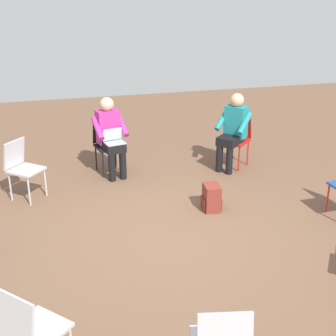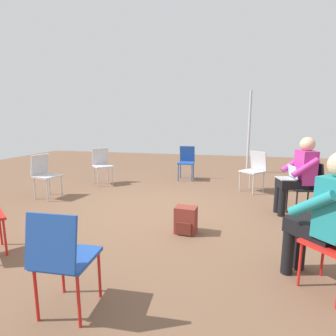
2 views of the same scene
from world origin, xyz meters
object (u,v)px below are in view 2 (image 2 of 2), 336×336
(person_in_teal, at_px, (325,213))
(backpack_near_laptop_user, at_px, (186,222))
(chair_west, at_px, (187,160))
(person_with_laptop, at_px, (299,172))
(chair_southwest, at_px, (102,163))
(chair_northwest, at_px, (254,168))
(chair_east, at_px, (62,255))
(chair_south, at_px, (45,173))
(chair_north, at_px, (309,184))

(person_in_teal, height_order, backpack_near_laptop_user, person_in_teal)
(chair_west, xyz_separation_m, person_with_laptop, (2.16, 2.13, 0.20))
(chair_west, xyz_separation_m, person_in_teal, (4.12, 1.90, 0.20))
(chair_west, bearing_deg, chair_southwest, 25.19)
(chair_northwest, height_order, person_with_laptop, person_with_laptop)
(chair_east, bearing_deg, backpack_near_laptop_user, 66.31)
(person_with_laptop, bearing_deg, chair_south, 79.75)
(chair_southwest, distance_m, chair_east, 4.40)
(chair_northwest, relative_size, chair_south, 1.00)
(chair_west, relative_size, chair_northwest, 1.00)
(chair_south, height_order, chair_north, same)
(chair_west, bearing_deg, chair_northwest, 151.17)
(chair_east, xyz_separation_m, backpack_near_laptop_user, (-1.71, 0.65, -0.34))
(backpack_near_laptop_user, bearing_deg, chair_southwest, -133.91)
(chair_north, relative_size, person_in_teal, 0.69)
(chair_west, relative_size, chair_east, 1.00)
(chair_southwest, bearing_deg, chair_west, 163.55)
(chair_south, bearing_deg, person_with_laptop, 103.00)
(person_with_laptop, bearing_deg, chair_east, 129.78)
(chair_southwest, distance_m, chair_north, 4.34)
(chair_west, height_order, chair_north, same)
(chair_south, relative_size, chair_north, 1.00)
(chair_southwest, relative_size, chair_south, 1.00)
(person_with_laptop, distance_m, backpack_near_laptop_user, 2.02)
(chair_northwest, xyz_separation_m, chair_north, (1.30, 0.71, 0.00))
(chair_south, distance_m, backpack_near_laptop_user, 3.12)
(person_in_teal, xyz_separation_m, backpack_near_laptop_user, (-0.85, -1.37, -0.54))
(person_in_teal, bearing_deg, chair_southwest, 98.57)
(chair_south, xyz_separation_m, chair_east, (2.71, 2.29, 0.00))
(person_with_laptop, distance_m, person_in_teal, 1.98)
(person_with_laptop, xyz_separation_m, backpack_near_laptop_user, (1.12, -1.60, -0.53))
(chair_west, xyz_separation_m, chair_south, (2.27, -2.40, 0.00))
(chair_east, relative_size, backpack_near_laptop_user, 2.36)
(chair_east, height_order, chair_north, same)
(chair_southwest, distance_m, person_in_teal, 4.94)
(chair_southwest, relative_size, person_in_teal, 0.69)
(chair_southwest, xyz_separation_m, backpack_near_laptop_user, (2.32, 2.41, -0.34))
(backpack_near_laptop_user, bearing_deg, chair_east, -20.75)
(chair_east, distance_m, person_in_teal, 2.20)
(chair_west, distance_m, chair_north, 3.13)
(chair_northwest, distance_m, chair_north, 1.48)
(person_with_laptop, bearing_deg, backpack_near_laptop_user, 113.17)
(chair_east, xyz_separation_m, person_with_laptop, (-2.83, 2.25, 0.20))
(backpack_near_laptop_user, bearing_deg, chair_northwest, 156.71)
(backpack_near_laptop_user, bearing_deg, chair_west, -170.71)
(chair_west, xyz_separation_m, chair_northwest, (0.82, 1.59, 0.00))
(chair_north, bearing_deg, backpack_near_laptop_user, 111.35)
(chair_northwest, relative_size, chair_east, 1.00)
(chair_southwest, height_order, chair_south, same)
(chair_west, bearing_deg, person_in_teal, 113.21)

